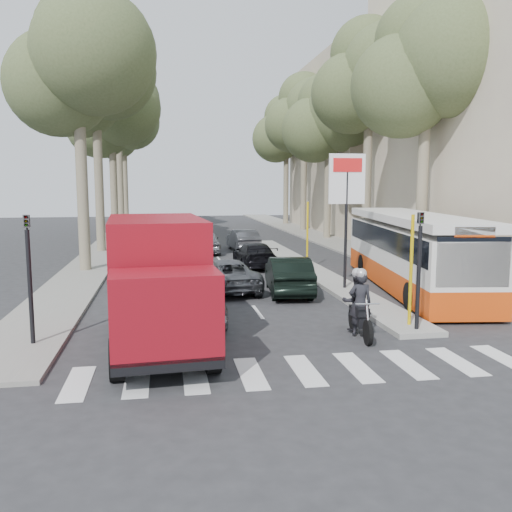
{
  "coord_description": "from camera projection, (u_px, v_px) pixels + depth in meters",
  "views": [
    {
      "loc": [
        -4.01,
        -16.03,
        4.39
      ],
      "look_at": [
        -0.51,
        4.67,
        1.6
      ],
      "focal_mm": 38.0,
      "sensor_mm": 36.0,
      "label": 1
    }
  ],
  "objects": [
    {
      "name": "tree_l_d",
      "position": [
        119.0,
        103.0,
        49.36
      ],
      "size": [
        7.4,
        7.2,
        15.66
      ],
      "color": "#6B604C",
      "rests_on": "ground"
    },
    {
      "name": "red_truck",
      "position": [
        158.0,
        280.0,
        14.51
      ],
      "size": [
        2.88,
        6.65,
        3.47
      ],
      "rotation": [
        0.0,
        0.0,
        0.07
      ],
      "color": "black",
      "rests_on": "ground"
    },
    {
      "name": "tree_l_a",
      "position": [
        80.0,
        59.0,
        26.08
      ],
      "size": [
        7.4,
        7.2,
        14.1
      ],
      "color": "#6B604C",
      "rests_on": "ground"
    },
    {
      "name": "sidewalk_right",
      "position": [
        327.0,
        239.0,
        42.76
      ],
      "size": [
        3.2,
        70.0,
        0.12
      ],
      "primitive_type": "cube",
      "color": "gray",
      "rests_on": "ground"
    },
    {
      "name": "traffic_island",
      "position": [
        307.0,
        268.0,
        28.19
      ],
      "size": [
        1.5,
        26.0,
        0.16
      ],
      "primitive_type": "cube",
      "color": "gray",
      "rests_on": "ground"
    },
    {
      "name": "tree_l_b",
      "position": [
        97.0,
        76.0,
        33.79
      ],
      "size": [
        7.4,
        7.2,
        14.88
      ],
      "color": "#6B604C",
      "rests_on": "ground"
    },
    {
      "name": "building_far",
      "position": [
        370.0,
        146.0,
        51.65
      ],
      "size": [
        11.0,
        20.0,
        16.0
      ],
      "primitive_type": "cube",
      "color": "#B7A88E",
      "rests_on": "ground"
    },
    {
      "name": "tree_r_b",
      "position": [
        371.0,
        74.0,
        34.63
      ],
      "size": [
        7.4,
        7.2,
        15.27
      ],
      "color": "#6B604C",
      "rests_on": "ground"
    },
    {
      "name": "tree_r_a",
      "position": [
        429.0,
        63.0,
        26.93
      ],
      "size": [
        7.4,
        7.2,
        14.1
      ],
      "color": "#6B604C",
      "rests_on": "ground"
    },
    {
      "name": "motorcycle",
      "position": [
        358.0,
        304.0,
        15.82
      ],
      "size": [
        0.9,
        2.37,
        2.01
      ],
      "rotation": [
        0.0,
        0.0,
        -0.09
      ],
      "color": "black",
      "rests_on": "ground"
    },
    {
      "name": "median_left",
      "position": [
        114.0,
        239.0,
        42.95
      ],
      "size": [
        2.4,
        64.0,
        0.12
      ],
      "primitive_type": "cube",
      "color": "gray",
      "rests_on": "ground"
    },
    {
      "name": "city_bus",
      "position": [
        412.0,
        249.0,
        22.72
      ],
      "size": [
        4.27,
        12.35,
        3.19
      ],
      "rotation": [
        0.0,
        0.0,
        -0.14
      ],
      "color": "#D23F0B",
      "rests_on": "ground"
    },
    {
      "name": "dark_hatchback",
      "position": [
        288.0,
        275.0,
        21.84
      ],
      "size": [
        2.07,
        4.71,
        1.5
      ],
      "primitive_type": "imported",
      "rotation": [
        0.0,
        0.0,
        3.03
      ],
      "color": "black",
      "rests_on": "ground"
    },
    {
      "name": "tree_r_c",
      "position": [
        330.0,
        116.0,
        42.64
      ],
      "size": [
        7.4,
        7.2,
        13.32
      ],
      "color": "#6B604C",
      "rests_on": "ground"
    },
    {
      "name": "pedestrian_far",
      "position": [
        455.0,
        259.0,
        25.2
      ],
      "size": [
        1.11,
        0.6,
        1.64
      ],
      "primitive_type": "imported",
      "rotation": [
        0.0,
        0.0,
        3.27
      ],
      "color": "#6E6052",
      "rests_on": "sidewalk_right"
    },
    {
      "name": "queue_car_b",
      "position": [
        254.0,
        255.0,
        28.81
      ],
      "size": [
        1.92,
        4.55,
        1.31
      ],
      "primitive_type": "imported",
      "rotation": [
        0.0,
        0.0,
        3.16
      ],
      "color": "black",
      "rests_on": "ground"
    },
    {
      "name": "queue_car_e",
      "position": [
        166.0,
        248.0,
        31.54
      ],
      "size": [
        2.29,
        5.04,
        1.43
      ],
      "primitive_type": "imported",
      "rotation": [
        0.0,
        0.0,
        3.08
      ],
      "color": "black",
      "rests_on": "ground"
    },
    {
      "name": "queue_car_d",
      "position": [
        243.0,
        240.0,
        35.99
      ],
      "size": [
        1.83,
        4.39,
        1.41
      ],
      "primitive_type": "imported",
      "rotation": [
        0.0,
        0.0,
        3.22
      ],
      "color": "#48494F",
      "rests_on": "ground"
    },
    {
      "name": "queue_car_a",
      "position": [
        225.0,
        275.0,
        22.43
      ],
      "size": [
        2.71,
        4.97,
        1.32
      ],
      "primitive_type": "imported",
      "rotation": [
        0.0,
        0.0,
        3.25
      ],
      "color": "#52545A",
      "rests_on": "ground"
    },
    {
      "name": "billboard",
      "position": [
        346.0,
        201.0,
        21.84
      ],
      "size": [
        1.5,
        12.1,
        5.6
      ],
      "color": "yellow",
      "rests_on": "ground"
    },
    {
      "name": "tree_l_c",
      "position": [
        113.0,
        110.0,
        41.78
      ],
      "size": [
        7.4,
        7.2,
        13.71
      ],
      "color": "#6B604C",
      "rests_on": "ground"
    },
    {
      "name": "tree_r_e",
      "position": [
        287.0,
        128.0,
        58.23
      ],
      "size": [
        7.4,
        7.2,
        14.1
      ],
      "color": "#6B604C",
      "rests_on": "ground"
    },
    {
      "name": "traffic_light_left",
      "position": [
        28.0,
        257.0,
        14.35
      ],
      "size": [
        0.16,
        0.41,
        3.6
      ],
      "color": "black",
      "rests_on": "ground"
    },
    {
      "name": "silver_hatchback",
      "position": [
        196.0,
        299.0,
        17.31
      ],
      "size": [
        1.79,
        4.42,
        1.5
      ],
      "primitive_type": "imported",
      "rotation": [
        0.0,
        0.0,
        3.14
      ],
      "color": "#9EA1A6",
      "rests_on": "ground"
    },
    {
      "name": "pedestrian_near",
      "position": [
        451.0,
        269.0,
        21.56
      ],
      "size": [
        0.96,
        1.17,
        1.8
      ],
      "primitive_type": "imported",
      "rotation": [
        0.0,
        0.0,
        2.07
      ],
      "color": "#483854",
      "rests_on": "sidewalk_right"
    },
    {
      "name": "traffic_light_island",
      "position": [
        420.0,
        251.0,
        15.65
      ],
      "size": [
        0.16,
        0.41,
        3.6
      ],
      "color": "black",
      "rests_on": "ground"
    },
    {
      "name": "tree_l_e",
      "position": [
        125.0,
        124.0,
        57.3
      ],
      "size": [
        7.4,
        7.2,
        14.49
      ],
      "color": "#6B604C",
      "rests_on": "ground"
    },
    {
      "name": "queue_car_c",
      "position": [
        206.0,
        242.0,
        34.52
      ],
      "size": [
        1.7,
        4.17,
        1.42
      ],
      "primitive_type": "imported",
      "rotation": [
        0.0,
        0.0,
        3.15
      ],
      "color": "gray",
      "rests_on": "ground"
    },
    {
      "name": "ground",
      "position": [
        297.0,
        326.0,
        16.91
      ],
      "size": [
        120.0,
        120.0,
        0.0
      ],
      "primitive_type": "plane",
      "color": "#28282B",
      "rests_on": "ground"
    },
    {
      "name": "tree_r_d",
      "position": [
        305.0,
        112.0,
        50.3
      ],
      "size": [
        7.4,
        7.2,
        14.88
      ],
      "color": "#6B604C",
      "rests_on": "ground"
    }
  ]
}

